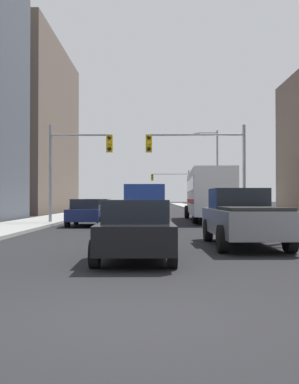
% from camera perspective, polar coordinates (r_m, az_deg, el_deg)
% --- Properties ---
extents(ground_plane, '(400.00, 400.00, 0.00)m').
position_cam_1_polar(ground_plane, '(5.89, -3.88, -16.13)').
color(ground_plane, black).
extents(sidewalk_left, '(3.38, 160.00, 0.15)m').
position_cam_1_polar(sidewalk_left, '(56.17, -6.92, -2.35)').
color(sidewalk_left, '#9E9E99').
rests_on(sidewalk_left, ground).
extents(sidewalk_right, '(3.38, 160.00, 0.15)m').
position_cam_1_polar(sidewalk_right, '(56.06, 7.29, -2.35)').
color(sidewalk_right, '#9E9E99').
rests_on(sidewalk_right, ground).
extents(city_bus, '(2.96, 11.59, 3.40)m').
position_cam_1_polar(city_bus, '(30.62, 7.59, -0.13)').
color(city_bus, silver).
rests_on(city_bus, ground).
extents(pickup_truck_grey, '(2.20, 5.44, 1.90)m').
position_cam_1_polar(pickup_truck_grey, '(14.76, 12.00, -3.23)').
color(pickup_truck_grey, slate).
rests_on(pickup_truck_grey, ground).
extents(cargo_van_blue, '(2.16, 5.26, 2.26)m').
position_cam_1_polar(cargo_van_blue, '(23.98, -0.40, -1.48)').
color(cargo_van_blue, navy).
rests_on(cargo_van_blue, ground).
extents(sedan_black, '(1.95, 4.24, 1.52)m').
position_cam_1_polar(sedan_black, '(11.16, -1.76, -4.86)').
color(sedan_black, black).
rests_on(sedan_black, ground).
extents(sedan_navy, '(1.95, 4.21, 1.52)m').
position_cam_1_polar(sedan_navy, '(25.22, -8.08, -2.61)').
color(sedan_navy, '#141E4C').
rests_on(sedan_navy, ground).
extents(sedan_maroon, '(1.95, 4.23, 1.52)m').
position_cam_1_polar(sedan_maroon, '(32.06, -6.62, -2.24)').
color(sedan_maroon, maroon).
rests_on(sedan_maroon, ground).
extents(sedan_silver, '(1.95, 4.25, 1.52)m').
position_cam_1_polar(sedan_silver, '(41.26, -0.02, -1.93)').
color(sedan_silver, '#B7BABF').
rests_on(sedan_silver, ground).
extents(traffic_signal_near_left, '(3.86, 0.44, 6.00)m').
position_cam_1_polar(traffic_signal_near_left, '(27.04, -9.29, 4.46)').
color(traffic_signal_near_left, gray).
rests_on(traffic_signal_near_left, ground).
extents(traffic_signal_near_right, '(6.02, 0.44, 6.00)m').
position_cam_1_polar(traffic_signal_near_right, '(26.79, 6.55, 4.71)').
color(traffic_signal_near_right, gray).
rests_on(traffic_signal_near_right, ground).
extents(traffic_signal_far_right, '(6.02, 0.44, 6.00)m').
position_cam_1_polar(traffic_signal_far_right, '(69.20, 2.91, 1.30)').
color(traffic_signal_far_right, gray).
rests_on(traffic_signal_far_right, ground).
extents(street_lamp_right, '(2.15, 0.32, 7.50)m').
position_cam_1_polar(street_lamp_right, '(38.92, 8.29, 3.52)').
color(street_lamp_right, gray).
rests_on(street_lamp_right, ground).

